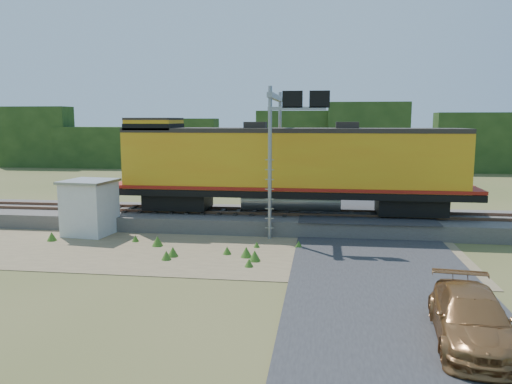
# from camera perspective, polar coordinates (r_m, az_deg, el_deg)

# --- Properties ---
(ground) EXTENTS (140.00, 140.00, 0.00)m
(ground) POSITION_cam_1_polar(r_m,az_deg,el_deg) (22.44, -4.67, -7.11)
(ground) COLOR #475123
(ground) RESTS_ON ground
(ballast) EXTENTS (70.00, 5.00, 0.80)m
(ballast) POSITION_cam_1_polar(r_m,az_deg,el_deg) (28.08, -2.07, -3.11)
(ballast) COLOR slate
(ballast) RESTS_ON ground
(rails) EXTENTS (70.00, 1.54, 0.16)m
(rails) POSITION_cam_1_polar(r_m,az_deg,el_deg) (27.99, -2.08, -2.15)
(rails) COLOR brown
(rails) RESTS_ON ballast
(dirt_shoulder) EXTENTS (26.00, 8.00, 0.03)m
(dirt_shoulder) POSITION_cam_1_polar(r_m,az_deg,el_deg) (23.40, -9.23, -6.51)
(dirt_shoulder) COLOR #8C7754
(dirt_shoulder) RESTS_ON ground
(road) EXTENTS (7.00, 66.00, 0.86)m
(road) POSITION_cam_1_polar(r_m,az_deg,el_deg) (22.76, 13.36, -6.86)
(road) COLOR #38383A
(road) RESTS_ON ground
(tree_line_north) EXTENTS (130.00, 3.00, 6.50)m
(tree_line_north) POSITION_cam_1_polar(r_m,az_deg,el_deg) (59.38, 3.16, 5.49)
(tree_line_north) COLOR #1D3814
(tree_line_north) RESTS_ON ground
(weed_clumps) EXTENTS (15.00, 6.20, 0.56)m
(weed_clumps) POSITION_cam_1_polar(r_m,az_deg,el_deg) (23.51, -13.04, -6.58)
(weed_clumps) COLOR #3D6D1F
(weed_clumps) RESTS_ON ground
(locomotive) EXTENTS (19.70, 3.00, 5.08)m
(locomotive) POSITION_cam_1_polar(r_m,az_deg,el_deg) (27.31, 3.44, 3.07)
(locomotive) COLOR black
(locomotive) RESTS_ON rails
(shed) EXTENTS (2.67, 2.67, 2.86)m
(shed) POSITION_cam_1_polar(r_m,az_deg,el_deg) (27.24, -18.46, -1.65)
(shed) COLOR silver
(shed) RESTS_ON ground
(signal_gantry) EXTENTS (2.99, 6.20, 7.55)m
(signal_gantry) POSITION_cam_1_polar(r_m,az_deg,el_deg) (26.54, 2.96, 7.60)
(signal_gantry) COLOR gray
(signal_gantry) RESTS_ON ground
(car) EXTENTS (2.43, 4.93, 1.38)m
(car) POSITION_cam_1_polar(r_m,az_deg,el_deg) (14.86, 23.43, -13.12)
(car) COLOR #9B6839
(car) RESTS_ON ground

